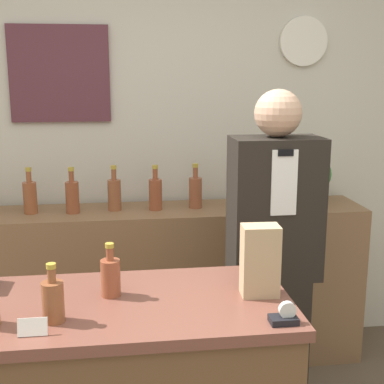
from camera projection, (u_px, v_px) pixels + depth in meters
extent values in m
cube|color=beige|center=(153.00, 137.00, 3.29)|extent=(5.20, 0.06, 2.70)
cube|color=#532933|center=(60.00, 74.00, 3.09)|extent=(0.57, 0.02, 0.55)
cylinder|color=white|center=(303.00, 41.00, 3.23)|extent=(0.29, 0.03, 0.29)
cube|color=brown|center=(174.00, 286.00, 3.23)|extent=(2.25, 0.42, 0.96)
cube|color=brown|center=(104.00, 308.00, 1.88)|extent=(1.33, 0.60, 0.04)
cube|color=black|center=(270.00, 348.00, 2.68)|extent=(0.32, 0.25, 0.77)
cube|color=black|center=(275.00, 208.00, 2.53)|extent=(0.42, 0.25, 0.67)
cube|color=white|center=(284.00, 183.00, 2.37)|extent=(0.12, 0.01, 0.30)
cube|color=black|center=(286.00, 153.00, 2.34)|extent=(0.07, 0.01, 0.03)
sphere|color=tan|center=(278.00, 113.00, 2.43)|extent=(0.22, 0.22, 0.22)
cylinder|color=#B27047|center=(311.00, 198.00, 3.18)|extent=(0.15, 0.15, 0.10)
sphere|color=#2D6B2D|center=(312.00, 174.00, 3.15)|extent=(0.22, 0.22, 0.22)
cube|color=tan|center=(260.00, 261.00, 1.92)|extent=(0.14, 0.10, 0.26)
cube|color=black|center=(283.00, 320.00, 1.72)|extent=(0.09, 0.06, 0.02)
cylinder|color=silver|center=(287.00, 310.00, 1.71)|extent=(0.06, 0.02, 0.06)
cube|color=white|center=(32.00, 327.00, 1.63)|extent=(0.09, 0.02, 0.06)
cylinder|color=brown|center=(53.00, 302.00, 1.72)|extent=(0.07, 0.07, 0.13)
cylinder|color=brown|center=(52.00, 275.00, 1.70)|extent=(0.03, 0.03, 0.05)
cylinder|color=#B29933|center=(51.00, 266.00, 1.69)|extent=(0.03, 0.03, 0.02)
cylinder|color=brown|center=(111.00, 278.00, 1.92)|extent=(0.07, 0.07, 0.13)
cylinder|color=brown|center=(110.00, 254.00, 1.90)|extent=(0.03, 0.03, 0.05)
cylinder|color=#B29933|center=(109.00, 245.00, 1.89)|extent=(0.03, 0.03, 0.02)
cylinder|color=brown|center=(30.00, 198.00, 3.01)|extent=(0.08, 0.08, 0.18)
cylinder|color=brown|center=(29.00, 177.00, 2.98)|extent=(0.03, 0.03, 0.06)
cylinder|color=#B29933|center=(28.00, 169.00, 2.97)|extent=(0.03, 0.03, 0.02)
cylinder|color=brown|center=(72.00, 198.00, 3.01)|extent=(0.08, 0.08, 0.18)
cylinder|color=brown|center=(71.00, 176.00, 2.99)|extent=(0.03, 0.03, 0.06)
cylinder|color=#B29933|center=(71.00, 169.00, 2.98)|extent=(0.03, 0.03, 0.02)
cylinder|color=brown|center=(114.00, 195.00, 3.07)|extent=(0.08, 0.08, 0.18)
cylinder|color=brown|center=(114.00, 174.00, 3.05)|extent=(0.03, 0.03, 0.06)
cylinder|color=#B29933|center=(114.00, 167.00, 3.04)|extent=(0.03, 0.03, 0.02)
cylinder|color=brown|center=(155.00, 195.00, 3.09)|extent=(0.08, 0.08, 0.18)
cylinder|color=brown|center=(155.00, 174.00, 3.06)|extent=(0.03, 0.03, 0.06)
cylinder|color=#B29933|center=(155.00, 167.00, 3.05)|extent=(0.03, 0.03, 0.02)
cylinder|color=brown|center=(195.00, 193.00, 3.13)|extent=(0.08, 0.08, 0.18)
cylinder|color=brown|center=(195.00, 173.00, 3.10)|extent=(0.03, 0.03, 0.06)
cylinder|color=#B29933|center=(195.00, 165.00, 3.10)|extent=(0.03, 0.03, 0.02)
cylinder|color=brown|center=(235.00, 192.00, 3.14)|extent=(0.08, 0.08, 0.18)
cylinder|color=brown|center=(236.00, 172.00, 3.12)|extent=(0.03, 0.03, 0.06)
cylinder|color=#B29933|center=(236.00, 165.00, 3.11)|extent=(0.03, 0.03, 0.02)
cylinder|color=brown|center=(274.00, 191.00, 3.18)|extent=(0.08, 0.08, 0.18)
cylinder|color=brown|center=(274.00, 171.00, 3.16)|extent=(0.03, 0.03, 0.06)
cylinder|color=#B29933|center=(275.00, 164.00, 3.15)|extent=(0.03, 0.03, 0.02)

